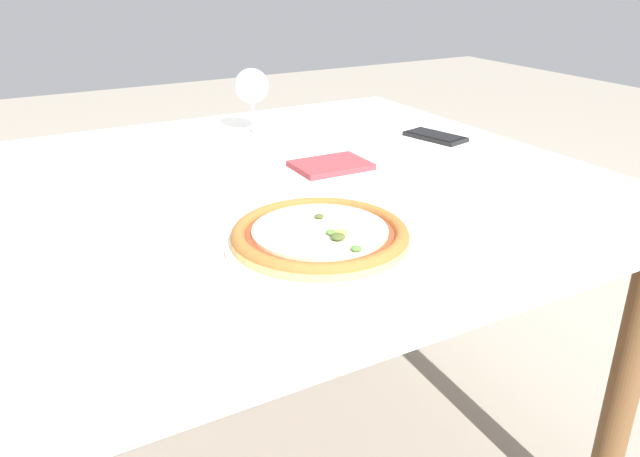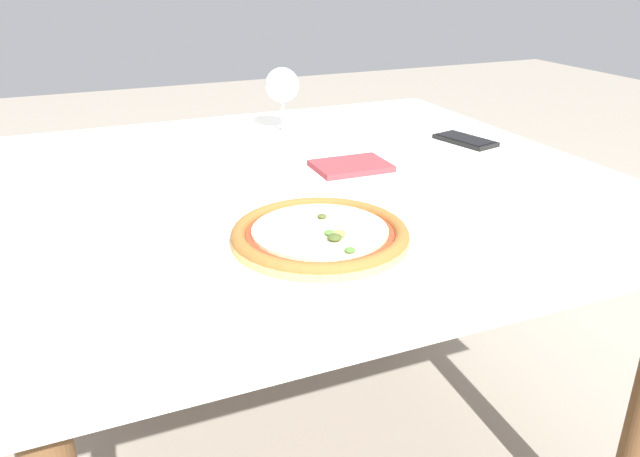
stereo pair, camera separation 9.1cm
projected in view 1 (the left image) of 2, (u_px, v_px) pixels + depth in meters
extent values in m
cube|color=brown|center=(286.00, 192.00, 1.21)|extent=(1.10, 1.04, 0.04)
cube|color=white|center=(286.00, 182.00, 1.21)|extent=(1.20, 1.14, 0.01)
cylinder|color=brown|center=(622.00, 395.00, 1.21)|extent=(0.06, 0.06, 0.68)
cylinder|color=brown|center=(23.00, 308.00, 1.51)|extent=(0.06, 0.06, 0.68)
cylinder|color=brown|center=(363.00, 229.00, 1.95)|extent=(0.06, 0.06, 0.68)
cylinder|color=white|center=(320.00, 244.00, 0.92)|extent=(0.28, 0.28, 0.01)
cylinder|color=tan|center=(320.00, 237.00, 0.92)|extent=(0.26, 0.26, 0.01)
torus|color=#935B28|center=(320.00, 233.00, 0.92)|extent=(0.26, 0.26, 0.02)
cylinder|color=#BC381E|center=(320.00, 233.00, 0.92)|extent=(0.22, 0.22, 0.00)
cylinder|color=beige|center=(320.00, 230.00, 0.91)|extent=(0.20, 0.20, 0.00)
ellipsoid|color=#4C7A33|center=(356.00, 248.00, 0.84)|extent=(0.01, 0.01, 0.01)
ellipsoid|color=#425123|center=(319.00, 216.00, 0.95)|extent=(0.01, 0.01, 0.01)
ellipsoid|color=#BC9342|center=(341.00, 233.00, 0.89)|extent=(0.02, 0.02, 0.01)
ellipsoid|color=#4C7A33|center=(331.00, 232.00, 0.89)|extent=(0.01, 0.01, 0.01)
ellipsoid|color=#425123|center=(338.00, 237.00, 0.88)|extent=(0.02, 0.02, 0.01)
cube|color=silver|center=(81.00, 259.00, 0.88)|extent=(0.02, 0.11, 0.00)
cube|color=silver|center=(75.00, 242.00, 0.93)|extent=(0.02, 0.01, 0.00)
cube|color=silver|center=(64.00, 237.00, 0.95)|extent=(0.01, 0.05, 0.00)
cube|color=silver|center=(70.00, 236.00, 0.96)|extent=(0.01, 0.05, 0.00)
cube|color=silver|center=(75.00, 235.00, 0.96)|extent=(0.01, 0.05, 0.00)
cube|color=silver|center=(81.00, 234.00, 0.96)|extent=(0.01, 0.05, 0.00)
cylinder|color=silver|center=(254.00, 133.00, 1.52)|extent=(0.07, 0.07, 0.00)
cylinder|color=silver|center=(253.00, 117.00, 1.50)|extent=(0.01, 0.01, 0.08)
sphere|color=silver|center=(252.00, 86.00, 1.47)|extent=(0.08, 0.08, 0.08)
cube|color=black|center=(435.00, 137.00, 1.48)|extent=(0.10, 0.16, 0.01)
cube|color=black|center=(435.00, 134.00, 1.48)|extent=(0.09, 0.14, 0.00)
cube|color=#933338|center=(331.00, 165.00, 1.27)|extent=(0.15, 0.11, 0.01)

